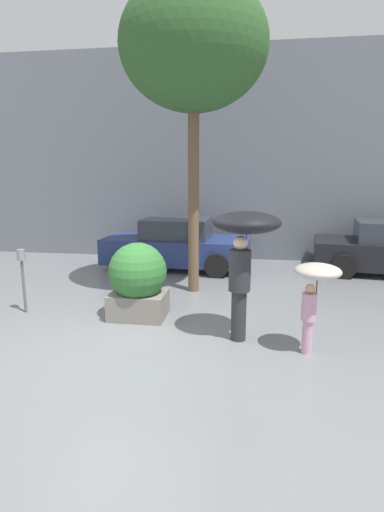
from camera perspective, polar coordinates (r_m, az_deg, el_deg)
name	(u,v)px	position (r m, az deg, el deg)	size (l,w,h in m)	color
ground_plane	(124,344)	(6.27, -9.69, -12.25)	(40.00, 40.00, 0.00)	slate
building_facade	(189,156)	(12.07, -0.43, 14.05)	(18.00, 0.30, 6.00)	slate
planter_box	(138,280)	(7.10, -7.73, -3.36)	(1.02, 1.02, 1.35)	gray
person_adult	(245,239)	(6.01, 7.57, 2.45)	(1.02, 1.02, 1.97)	#2D2D33
person_child	(315,283)	(5.79, 17.20, -3.71)	(0.64, 0.64, 1.31)	#D199B7
parked_car_near	(177,245)	(10.77, -2.13, 1.55)	(3.91, 2.04, 1.34)	navy
street_tree	(194,47)	(8.74, 0.24, 27.65)	(2.92, 2.92, 6.19)	brown
parking_meter	(22,267)	(7.85, -23.11, -1.49)	(0.14, 0.14, 1.19)	#595B60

